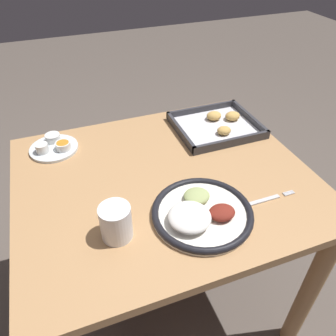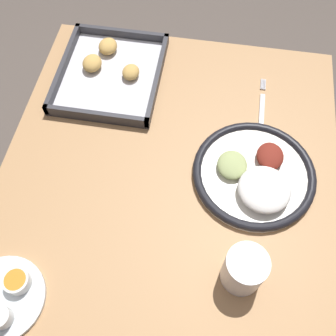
# 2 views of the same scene
# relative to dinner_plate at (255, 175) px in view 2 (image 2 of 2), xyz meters

# --- Properties ---
(ground_plane) EXTENTS (8.00, 8.00, 0.00)m
(ground_plane) POSITION_rel_dinner_plate_xyz_m (-0.03, 0.20, -0.72)
(ground_plane) COLOR #564C44
(dining_table) EXTENTS (0.91, 0.78, 0.70)m
(dining_table) POSITION_rel_dinner_plate_xyz_m (-0.03, 0.20, -0.14)
(dining_table) COLOR #AD7F51
(dining_table) RESTS_ON ground_plane
(dinner_plate) EXTENTS (0.28, 0.28, 0.05)m
(dinner_plate) POSITION_rel_dinner_plate_xyz_m (0.00, 0.00, 0.00)
(dinner_plate) COLOR white
(dinner_plate) RESTS_ON dining_table
(fork) EXTENTS (0.22, 0.01, 0.00)m
(fork) POSITION_rel_dinner_plate_xyz_m (0.18, -0.01, -0.01)
(fork) COLOR silver
(fork) RESTS_ON dining_table
(saucer_plate) EXTENTS (0.17, 0.17, 0.04)m
(saucer_plate) POSITION_rel_dinner_plate_xyz_m (-0.34, 0.47, -0.00)
(saucer_plate) COLOR silver
(saucer_plate) RESTS_ON dining_table
(baking_tray) EXTENTS (0.30, 0.27, 0.04)m
(baking_tray) POSITION_rel_dinner_plate_xyz_m (0.25, 0.40, -0.00)
(baking_tray) COLOR #333338
(baking_tray) RESTS_ON dining_table
(drinking_cup) EXTENTS (0.08, 0.08, 0.10)m
(drinking_cup) POSITION_rel_dinner_plate_xyz_m (-0.23, 0.02, 0.03)
(drinking_cup) COLOR white
(drinking_cup) RESTS_ON dining_table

